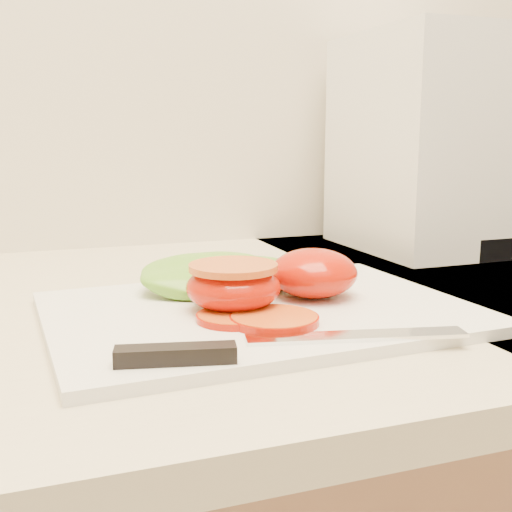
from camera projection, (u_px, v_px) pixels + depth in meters
name	position (u px, v px, depth m)	size (l,w,h in m)	color
cutting_board	(260.00, 312.00, 0.58)	(0.37, 0.27, 0.01)	white
tomato_half_dome	(313.00, 273.00, 0.61)	(0.08, 0.08, 0.05)	#BF1605
tomato_half_cut	(233.00, 285.00, 0.56)	(0.08, 0.08, 0.04)	#BF1605
tomato_slice_0	(274.00, 319.00, 0.53)	(0.07, 0.07, 0.01)	orange
tomato_slice_1	(235.00, 317.00, 0.54)	(0.06, 0.06, 0.01)	orange
lettuce_leaf_0	(215.00, 275.00, 0.64)	(0.15, 0.10, 0.03)	#72BE32
lettuce_leaf_1	(256.00, 274.00, 0.66)	(0.10, 0.08, 0.02)	#72BE32
knife	(252.00, 347.00, 0.46)	(0.27, 0.06, 0.01)	silver
appliance	(428.00, 143.00, 0.91)	(0.20, 0.25, 0.30)	white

